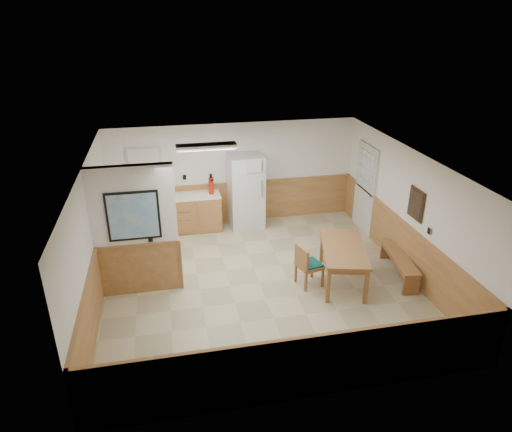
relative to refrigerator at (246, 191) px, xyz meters
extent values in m
plane|color=#BFB289|center=(-0.23, -2.63, -0.91)|extent=(6.00, 6.00, 0.00)
cube|color=white|center=(-0.23, -2.63, 1.59)|extent=(6.00, 6.00, 0.02)
cube|color=white|center=(-0.23, 0.37, 0.34)|extent=(6.00, 0.02, 2.50)
cube|color=white|center=(2.77, -2.63, 0.34)|extent=(0.02, 6.00, 2.50)
cube|color=white|center=(-3.23, -2.63, 0.34)|extent=(0.02, 6.00, 2.50)
cube|color=#BC804B|center=(-0.23, 0.35, -0.41)|extent=(6.00, 0.04, 1.00)
cube|color=#BC804B|center=(2.75, -2.63, -0.41)|extent=(0.04, 6.00, 1.00)
cube|color=#BC804B|center=(-3.21, -2.63, -0.41)|extent=(0.04, 6.00, 1.00)
cube|color=white|center=(-2.48, -2.43, 0.84)|extent=(1.50, 0.15, 1.50)
cube|color=#BC804B|center=(-2.48, -2.43, -0.41)|extent=(1.50, 0.17, 1.00)
cube|color=black|center=(-2.48, -2.52, 0.69)|extent=(0.92, 0.03, 0.92)
cube|color=silver|center=(-2.48, -2.54, 0.69)|extent=(0.84, 0.01, 0.84)
cube|color=#AC6D3D|center=(-1.33, 0.05, -0.48)|extent=(1.40, 0.60, 0.86)
cube|color=#AC6D3D|center=(-2.80, 0.05, -0.48)|extent=(0.06, 0.60, 0.86)
cube|color=#AC6D3D|center=(-2.06, 0.05, -0.48)|extent=(0.06, 0.60, 0.86)
cube|color=white|center=(-1.73, 0.05, -0.03)|extent=(2.20, 0.60, 0.04)
cube|color=white|center=(-1.73, 0.35, 0.04)|extent=(2.20, 0.02, 0.10)
cube|color=silver|center=(2.74, -0.73, 0.12)|extent=(0.05, 1.02, 2.15)
cube|color=silver|center=(2.73, -0.73, 0.12)|extent=(0.04, 0.90, 2.05)
cube|color=silver|center=(2.71, -0.73, 0.64)|extent=(0.02, 0.76, 0.80)
cube|color=silver|center=(-2.33, 0.35, 0.64)|extent=(0.80, 0.03, 1.00)
cube|color=white|center=(-2.33, 0.34, 0.64)|extent=(0.70, 0.01, 0.90)
cube|color=#312113|center=(2.74, -2.93, 0.64)|extent=(0.03, 0.50, 0.60)
cube|color=black|center=(2.72, -2.93, 0.64)|extent=(0.01, 0.42, 0.52)
cube|color=silver|center=(-1.03, -1.33, 1.54)|extent=(1.20, 0.30, 0.08)
cube|color=white|center=(-1.03, -1.33, 1.50)|extent=(1.15, 0.25, 0.01)
cube|color=silver|center=(0.00, 0.00, 0.00)|extent=(0.83, 0.74, 1.81)
cube|color=silver|center=(0.32, -0.36, 0.74)|extent=(0.03, 0.02, 0.23)
cube|color=silver|center=(0.32, -0.36, 0.18)|extent=(0.03, 0.02, 0.43)
cube|color=#936236|center=(1.37, -2.90, -0.18)|extent=(1.17, 1.74, 0.05)
cube|color=#936236|center=(1.37, -2.90, -0.26)|extent=(1.05, 1.62, 0.10)
cube|color=#936236|center=(0.86, -3.52, -0.56)|extent=(0.09, 0.09, 0.70)
cube|color=#936236|center=(1.23, -2.10, -0.56)|extent=(0.09, 0.09, 0.70)
cube|color=#936236|center=(1.51, -3.70, -0.56)|extent=(0.09, 0.09, 0.70)
cube|color=#936236|center=(1.88, -2.27, -0.56)|extent=(0.09, 0.09, 0.70)
cube|color=#936236|center=(2.57, -2.93, -0.48)|extent=(0.56, 1.53, 0.05)
cube|color=#936236|center=(2.57, -3.62, -0.71)|extent=(0.31, 0.11, 0.40)
cube|color=#936236|center=(2.57, -2.23, -0.71)|extent=(0.31, 0.11, 0.40)
cube|color=#936236|center=(0.70, -2.88, -0.49)|extent=(0.53, 0.53, 0.06)
cube|color=#105142|center=(0.70, -2.88, -0.44)|extent=(0.48, 0.48, 0.03)
cube|color=#936236|center=(0.52, -2.93, -0.26)|extent=(0.16, 0.44, 0.40)
cube|color=#105142|center=(0.34, -2.97, -0.26)|extent=(0.11, 0.37, 0.34)
cube|color=#936236|center=(0.57, -3.11, -0.71)|extent=(0.05, 0.05, 0.39)
cube|color=#936236|center=(0.48, -2.74, -0.71)|extent=(0.05, 0.05, 0.39)
cube|color=#936236|center=(0.93, -3.02, -0.71)|extent=(0.05, 0.05, 0.39)
cube|color=#936236|center=(0.84, -2.65, -0.71)|extent=(0.05, 0.05, 0.39)
cylinder|color=red|center=(-0.83, 0.04, 0.20)|extent=(0.15, 0.15, 0.41)
cylinder|color=black|center=(-0.83, 0.04, 0.45)|extent=(0.07, 0.07, 0.09)
cylinder|color=#178327|center=(-2.54, 0.02, 0.11)|extent=(0.08, 0.08, 0.23)
camera|label=1|loc=(-1.85, -10.10, 3.99)|focal=32.00mm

